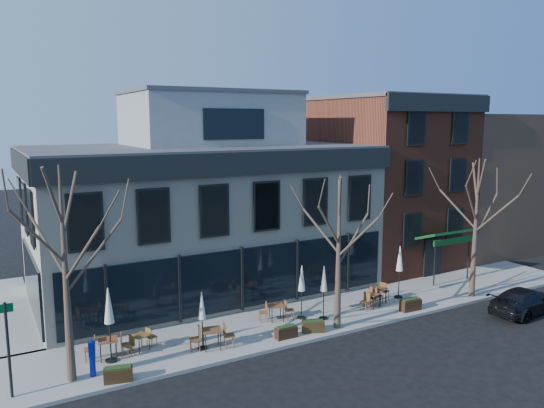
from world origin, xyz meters
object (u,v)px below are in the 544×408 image
parked_sedan (525,301)px  umbrella_0 (109,310)px  cafe_set_0 (108,346)px  call_box (92,357)px

parked_sedan → umbrella_0: size_ratio=1.48×
umbrella_0 → cafe_set_0: bearing=96.0°
parked_sedan → call_box: size_ratio=3.09×
call_box → umbrella_0: size_ratio=0.48×
call_box → umbrella_0: umbrella_0 is taller
cafe_set_0 → umbrella_0: (0.03, -0.30, 1.62)m
call_box → cafe_set_0: call_box is taller
cafe_set_0 → umbrella_0: bearing=-84.0°
call_box → umbrella_0: 1.86m
parked_sedan → cafe_set_0: (-19.42, 4.69, 0.01)m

